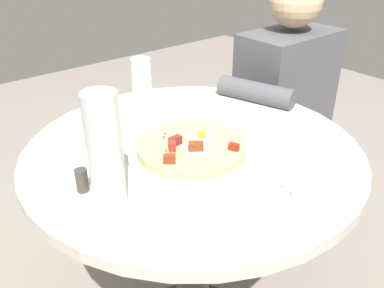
# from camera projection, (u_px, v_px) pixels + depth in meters

# --- Properties ---
(dining_table) EXTENTS (0.90, 0.90, 0.76)m
(dining_table) POSITION_uv_depth(u_px,v_px,m) (193.00, 201.00, 1.21)
(dining_table) COLOR beige
(dining_table) RESTS_ON ground_plane
(person_seated) EXTENTS (0.53, 0.36, 1.14)m
(person_seated) POSITION_uv_depth(u_px,v_px,m) (280.00, 135.00, 1.72)
(person_seated) COLOR #2D2D33
(person_seated) RESTS_ON ground_plane
(pizza_plate) EXTENTS (0.33, 0.33, 0.01)m
(pizza_plate) POSITION_uv_depth(u_px,v_px,m) (191.00, 153.00, 1.08)
(pizza_plate) COLOR silver
(pizza_plate) RESTS_ON dining_table
(breakfast_pizza) EXTENTS (0.28, 0.28, 0.05)m
(breakfast_pizza) POSITION_uv_depth(u_px,v_px,m) (191.00, 147.00, 1.07)
(breakfast_pizza) COLOR tan
(breakfast_pizza) RESTS_ON pizza_plate
(bread_plate) EXTENTS (0.15, 0.15, 0.01)m
(bread_plate) POSITION_uv_depth(u_px,v_px,m) (110.00, 129.00, 1.20)
(bread_plate) COLOR silver
(bread_plate) RESTS_ON dining_table
(napkin) EXTENTS (0.20, 0.17, 0.00)m
(napkin) POSITION_uv_depth(u_px,v_px,m) (316.00, 180.00, 0.97)
(napkin) COLOR white
(napkin) RESTS_ON dining_table
(fork) EXTENTS (0.18, 0.05, 0.00)m
(fork) POSITION_uv_depth(u_px,v_px,m) (311.00, 175.00, 0.98)
(fork) COLOR silver
(fork) RESTS_ON napkin
(knife) EXTENTS (0.18, 0.05, 0.00)m
(knife) POSITION_uv_depth(u_px,v_px,m) (322.00, 182.00, 0.96)
(knife) COLOR silver
(knife) RESTS_ON napkin
(water_glass) EXTENTS (0.07, 0.07, 0.14)m
(water_glass) POSITION_uv_depth(u_px,v_px,m) (141.00, 79.00, 1.39)
(water_glass) COLOR silver
(water_glass) RESTS_ON dining_table
(water_bottle) EXTENTS (0.07, 0.07, 0.26)m
(water_bottle) POSITION_uv_depth(u_px,v_px,m) (105.00, 152.00, 0.83)
(water_bottle) COLOR silver
(water_bottle) RESTS_ON dining_table
(salt_shaker) EXTENTS (0.03, 0.03, 0.05)m
(salt_shaker) POSITION_uv_depth(u_px,v_px,m) (180.00, 102.00, 1.33)
(salt_shaker) COLOR white
(salt_shaker) RESTS_ON dining_table
(pepper_shaker) EXTENTS (0.03, 0.03, 0.05)m
(pepper_shaker) POSITION_uv_depth(u_px,v_px,m) (82.00, 180.00, 0.93)
(pepper_shaker) COLOR #3F3833
(pepper_shaker) RESTS_ON dining_table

